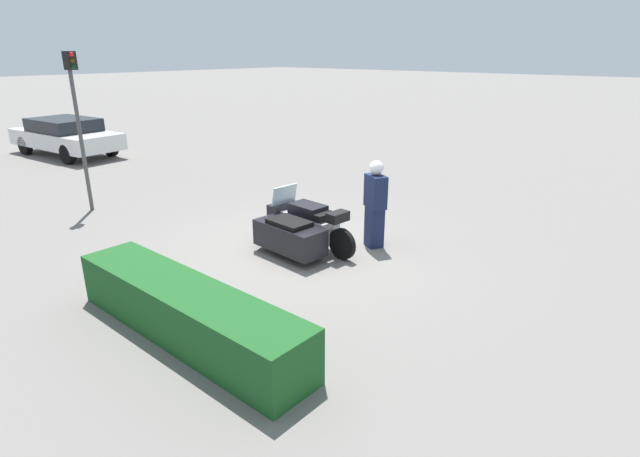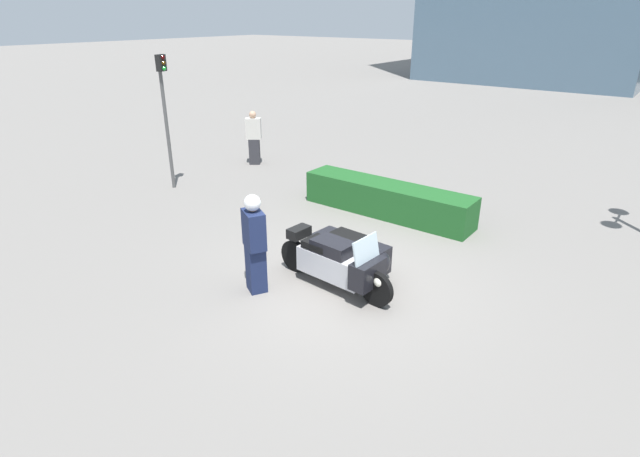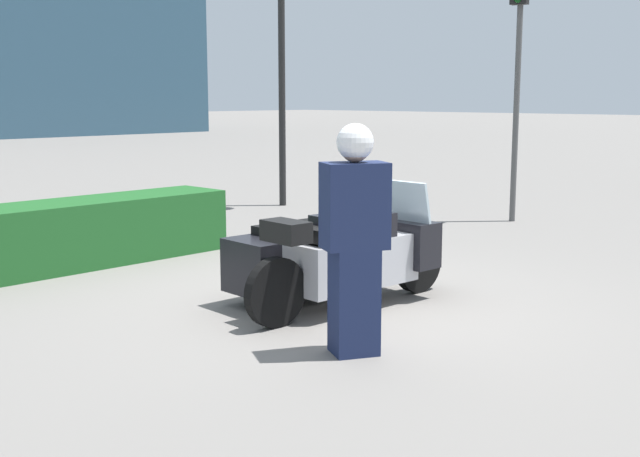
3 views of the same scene
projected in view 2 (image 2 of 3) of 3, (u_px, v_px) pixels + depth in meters
name	position (u px, v px, depth m)	size (l,w,h in m)	color
ground_plane	(343.00, 281.00, 8.91)	(160.00, 160.00, 0.00)	slate
police_motorcycle	(346.00, 258.00, 8.75)	(2.43, 1.33, 1.14)	black
officer_rider	(255.00, 241.00, 8.28)	(0.55, 0.48, 1.74)	#192347
hedge_bush_curbside	(387.00, 199.00, 11.75)	(4.18, 0.84, 0.75)	#1E5623
traffic_light_far	(165.00, 103.00, 12.81)	(0.23, 0.29, 3.47)	#4C4C4C
pedestrian_bystander	(254.00, 138.00, 15.56)	(0.55, 0.52, 1.66)	#2D2D33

